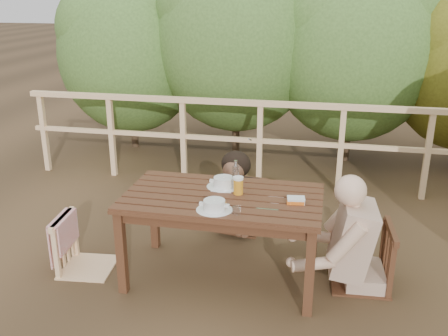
% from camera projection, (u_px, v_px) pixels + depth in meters
% --- Properties ---
extents(ground, '(60.00, 60.00, 0.00)m').
position_uv_depth(ground, '(223.00, 276.00, 3.98)').
color(ground, brown).
rests_on(ground, ground).
extents(table, '(1.48, 0.83, 0.69)m').
position_uv_depth(table, '(223.00, 238.00, 3.87)').
color(table, '#412415').
rests_on(table, ground).
extents(chair_left, '(0.46, 0.46, 0.85)m').
position_uv_depth(chair_left, '(84.00, 221.00, 3.96)').
color(chair_left, '#E9BA87').
rests_on(chair_left, ground).
extents(chair_far, '(0.48, 0.48, 0.85)m').
position_uv_depth(chair_far, '(241.00, 185.00, 4.68)').
color(chair_far, '#412415').
rests_on(chair_far, ground).
extents(chair_right, '(0.48, 0.48, 0.91)m').
position_uv_depth(chair_right, '(364.00, 230.00, 3.75)').
color(chair_right, '#412415').
rests_on(chair_right, ground).
extents(woman, '(0.58, 0.67, 1.22)m').
position_uv_depth(woman, '(241.00, 166.00, 4.64)').
color(woman, black).
rests_on(woman, ground).
extents(diner_right, '(0.75, 0.63, 1.45)m').
position_uv_depth(diner_right, '(372.00, 197.00, 3.65)').
color(diner_right, tan).
rests_on(diner_right, ground).
extents(railing, '(5.60, 0.10, 1.01)m').
position_uv_depth(railing, '(260.00, 145.00, 5.66)').
color(railing, '#E9BA87').
rests_on(railing, ground).
extents(hedge_row, '(6.60, 1.60, 3.80)m').
position_uv_depth(hedge_row, '(308.00, 12.00, 6.22)').
color(hedge_row, '#416229').
rests_on(hedge_row, ground).
extents(soup_near, '(0.26, 0.26, 0.09)m').
position_uv_depth(soup_near, '(214.00, 206.00, 3.49)').
color(soup_near, white).
rests_on(soup_near, table).
extents(soup_far, '(0.27, 0.27, 0.09)m').
position_uv_depth(soup_far, '(224.00, 183.00, 3.91)').
color(soup_far, white).
rests_on(soup_far, table).
extents(bread_roll, '(0.12, 0.10, 0.07)m').
position_uv_depth(bread_roll, '(218.00, 204.00, 3.54)').
color(bread_roll, '#9F6D35').
rests_on(bread_roll, table).
extents(beer_glass, '(0.08, 0.08, 0.15)m').
position_uv_depth(beer_glass, '(238.00, 186.00, 3.75)').
color(beer_glass, gold).
rests_on(beer_glass, table).
extents(bottle, '(0.05, 0.05, 0.23)m').
position_uv_depth(bottle, '(236.00, 174.00, 3.88)').
color(bottle, white).
rests_on(bottle, table).
extents(tumbler, '(0.06, 0.06, 0.07)m').
position_uv_depth(tumbler, '(236.00, 211.00, 3.42)').
color(tumbler, silver).
rests_on(tumbler, table).
extents(butter_tub, '(0.14, 0.11, 0.06)m').
position_uv_depth(butter_tub, '(296.00, 201.00, 3.61)').
color(butter_tub, white).
rests_on(butter_tub, table).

